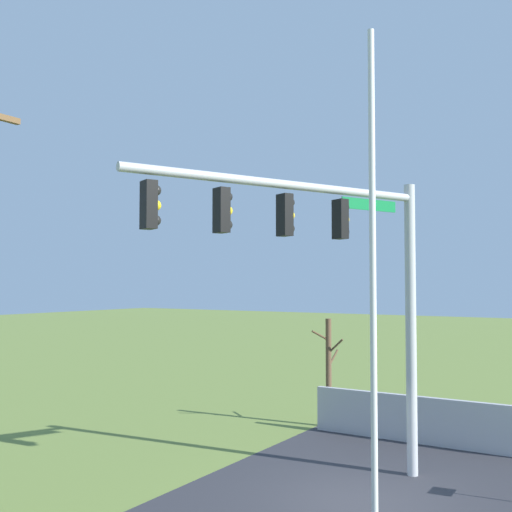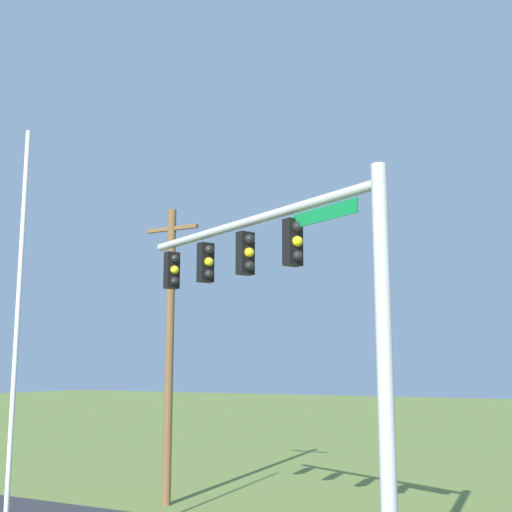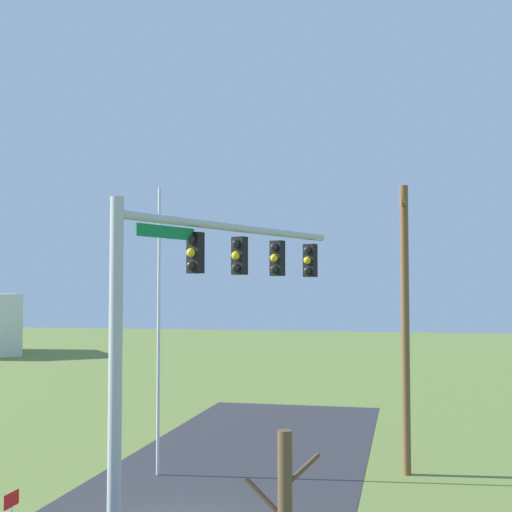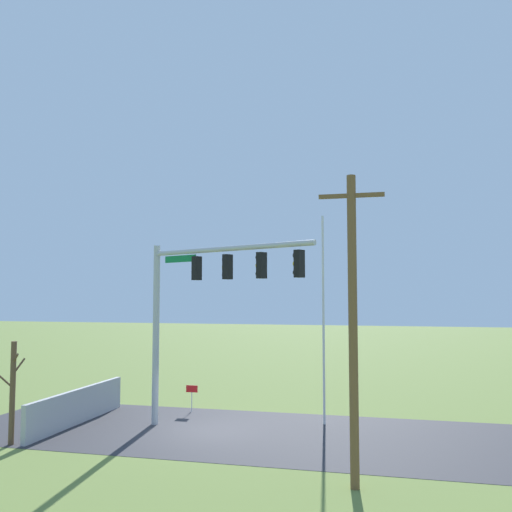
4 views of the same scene
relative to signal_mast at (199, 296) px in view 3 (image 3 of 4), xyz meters
The scene contains 5 objects.
road_surface 6.93m from the signal_mast, behind, with size 28.00×8.00×0.01m, color #2D2D33.
signal_mast is the anchor object (origin of this frame).
flagpole 5.51m from the signal_mast, 149.51° to the right, with size 0.10×0.10×8.86m, color silver.
utility_pole 7.95m from the signal_mast, 143.40° to the left, with size 1.90×0.26×8.93m.
open_sign 6.17m from the signal_mast, 66.26° to the right, with size 0.56×0.04×1.22m.
Camera 3 is at (15.46, 5.26, 5.62)m, focal length 47.69 mm.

